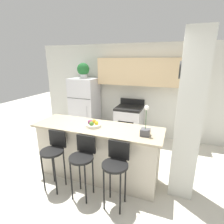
{
  "coord_description": "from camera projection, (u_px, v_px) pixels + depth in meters",
  "views": [
    {
      "loc": [
        1.26,
        -2.58,
        2.13
      ],
      "look_at": [
        0.0,
        0.76,
        1.06
      ],
      "focal_mm": 28.0,
      "sensor_mm": 36.0,
      "label": 1
    }
  ],
  "objects": [
    {
      "name": "ground_plane",
      "position": [
        98.0,
        175.0,
        3.35
      ],
      "size": [
        14.0,
        14.0,
        0.0
      ],
      "primitive_type": "plane",
      "color": "beige"
    },
    {
      "name": "pillar_right",
      "position": [
        188.0,
        119.0,
        2.59
      ],
      "size": [
        0.38,
        0.32,
        2.55
      ],
      "color": "silver",
      "rests_on": "ground_plane"
    },
    {
      "name": "fruit_bowl",
      "position": [
        93.0,
        124.0,
        3.04
      ],
      "size": [
        0.26,
        0.26,
        0.12
      ],
      "color": "silver",
      "rests_on": "counter_bar"
    },
    {
      "name": "orchid_vase",
      "position": [
        145.0,
        129.0,
        2.67
      ],
      "size": [
        0.14,
        0.14,
        0.48
      ],
      "color": "#4C4C51",
      "rests_on": "counter_bar"
    },
    {
      "name": "counter_bar",
      "position": [
        97.0,
        152.0,
        3.2
      ],
      "size": [
        2.3,
        0.72,
        1.01
      ],
      "color": "beige",
      "rests_on": "ground_plane"
    },
    {
      "name": "bar_stool_right",
      "position": [
        116.0,
        165.0,
        2.51
      ],
      "size": [
        0.38,
        0.38,
        1.0
      ],
      "color": "black",
      "rests_on": "ground_plane"
    },
    {
      "name": "potted_plant_on_fridge",
      "position": [
        83.0,
        70.0,
        4.87
      ],
      "size": [
        0.34,
        0.34,
        0.42
      ],
      "color": "silver",
      "rests_on": "refrigerator"
    },
    {
      "name": "wall_back",
      "position": [
        135.0,
        84.0,
        4.77
      ],
      "size": [
        5.6,
        0.38,
        2.55
      ],
      "color": "silver",
      "rests_on": "ground_plane"
    },
    {
      "name": "refrigerator",
      "position": [
        85.0,
        106.0,
        5.17
      ],
      "size": [
        0.75,
        0.68,
        1.63
      ],
      "color": "silver",
      "rests_on": "ground_plane"
    },
    {
      "name": "trash_bin",
      "position": [
        101.0,
        131.0,
        4.94
      ],
      "size": [
        0.28,
        0.28,
        0.38
      ],
      "color": "black",
      "rests_on": "ground_plane"
    },
    {
      "name": "bar_stool_mid",
      "position": [
        83.0,
        158.0,
        2.69
      ],
      "size": [
        0.38,
        0.38,
        1.0
      ],
      "color": "black",
      "rests_on": "ground_plane"
    },
    {
      "name": "bar_stool_left",
      "position": [
        54.0,
        152.0,
        2.87
      ],
      "size": [
        0.38,
        0.38,
        1.0
      ],
      "color": "black",
      "rests_on": "ground_plane"
    },
    {
      "name": "stove_range",
      "position": [
        129.0,
        123.0,
        4.82
      ],
      "size": [
        0.69,
        0.66,
        1.07
      ],
      "color": "silver",
      "rests_on": "ground_plane"
    }
  ]
}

